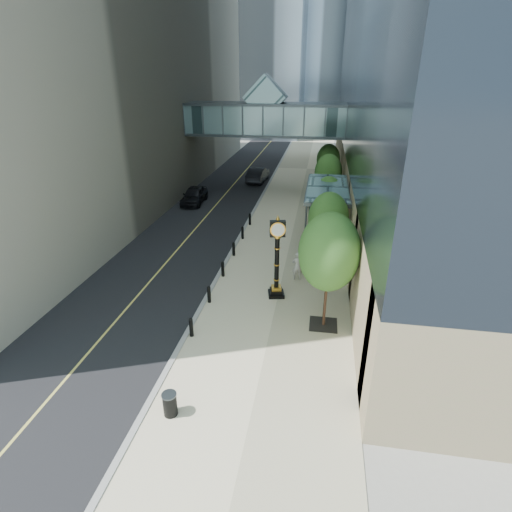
{
  "coord_description": "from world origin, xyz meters",
  "views": [
    {
      "loc": [
        2.99,
        -14.32,
        11.62
      ],
      "look_at": [
        -0.14,
        4.67,
        2.87
      ],
      "focal_mm": 28.0,
      "sensor_mm": 36.0,
      "label": 1
    }
  ],
  "objects_px": {
    "pedestrian": "(297,266)",
    "car_near": "(194,195)",
    "street_clock": "(277,263)",
    "trash_bin": "(170,405)",
    "car_far": "(258,174)"
  },
  "relations": [
    {
      "from": "car_near",
      "to": "car_far",
      "type": "distance_m",
      "value": 10.87
    },
    {
      "from": "street_clock",
      "to": "car_near",
      "type": "distance_m",
      "value": 19.7
    },
    {
      "from": "street_clock",
      "to": "car_far",
      "type": "relative_size",
      "value": 0.93
    },
    {
      "from": "trash_bin",
      "to": "pedestrian",
      "type": "xyz_separation_m",
      "value": [
        3.87,
        11.61,
        0.45
      ]
    },
    {
      "from": "pedestrian",
      "to": "car_far",
      "type": "height_order",
      "value": "pedestrian"
    },
    {
      "from": "street_clock",
      "to": "pedestrian",
      "type": "xyz_separation_m",
      "value": [
        1.03,
        2.22,
        -1.15
      ]
    },
    {
      "from": "street_clock",
      "to": "car_near",
      "type": "xyz_separation_m",
      "value": [
        -10.12,
        16.85,
        -1.28
      ]
    },
    {
      "from": "car_far",
      "to": "street_clock",
      "type": "bearing_deg",
      "value": 105.9
    },
    {
      "from": "street_clock",
      "to": "trash_bin",
      "type": "height_order",
      "value": "street_clock"
    },
    {
      "from": "car_far",
      "to": "car_near",
      "type": "bearing_deg",
      "value": 68.41
    },
    {
      "from": "street_clock",
      "to": "car_far",
      "type": "xyz_separation_m",
      "value": [
        -5.33,
        26.6,
        -1.25
      ]
    },
    {
      "from": "pedestrian",
      "to": "car_near",
      "type": "xyz_separation_m",
      "value": [
        -11.15,
        14.63,
        -0.13
      ]
    },
    {
      "from": "pedestrian",
      "to": "car_far",
      "type": "relative_size",
      "value": 0.35
    },
    {
      "from": "pedestrian",
      "to": "car_far",
      "type": "bearing_deg",
      "value": -88.56
    },
    {
      "from": "street_clock",
      "to": "car_far",
      "type": "distance_m",
      "value": 27.16
    }
  ]
}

